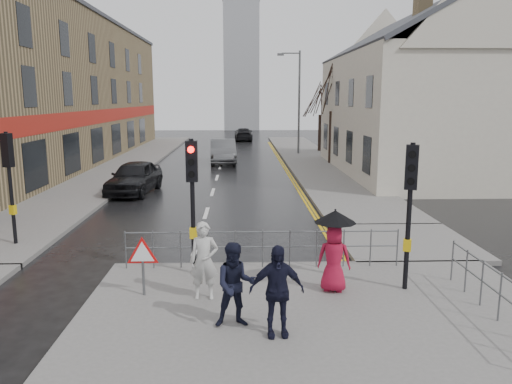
{
  "coord_description": "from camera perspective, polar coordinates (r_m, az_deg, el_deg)",
  "views": [
    {
      "loc": [
        1.41,
        -11.89,
        4.5
      ],
      "look_at": [
        1.9,
        4.69,
        1.37
      ],
      "focal_mm": 35.0,
      "sensor_mm": 36.0,
      "label": 1
    }
  ],
  "objects": [
    {
      "name": "pedestrian_a",
      "position": [
        11.06,
        -5.95,
        -7.82
      ],
      "size": [
        0.64,
        0.43,
        1.73
      ],
      "primitive_type": "imported",
      "rotation": [
        0.0,
        0.0,
        0.03
      ],
      "color": "#B4B4B0",
      "rests_on": "near_pavement"
    },
    {
      "name": "car_mid",
      "position": [
        35.34,
        -3.79,
        4.68
      ],
      "size": [
        2.01,
        5.08,
        1.65
      ],
      "primitive_type": "imported",
      "rotation": [
        0.0,
        0.0,
        0.05
      ],
      "color": "#505255",
      "rests_on": "ground"
    },
    {
      "name": "ground",
      "position": [
        12.79,
        -8.03,
        -10.04
      ],
      "size": [
        120.0,
        120.0,
        0.0
      ],
      "primitive_type": "plane",
      "color": "black",
      "rests_on": "ground"
    },
    {
      "name": "left_pavement",
      "position": [
        36.05,
        -14.38,
        3.28
      ],
      "size": [
        4.0,
        44.0,
        0.14
      ],
      "primitive_type": "cube",
      "color": "#605E5B",
      "rests_on": "ground"
    },
    {
      "name": "warning_sign",
      "position": [
        11.44,
        -12.84,
        -7.2
      ],
      "size": [
        0.8,
        0.07,
        1.35
      ],
      "color": "#595B5E",
      "rests_on": "near_pavement"
    },
    {
      "name": "car_parked",
      "position": [
        24.62,
        -13.73,
        1.67
      ],
      "size": [
        2.33,
        4.74,
        1.55
      ],
      "primitive_type": "imported",
      "rotation": [
        0.0,
        0.0,
        -0.11
      ],
      "color": "black",
      "rests_on": "ground"
    },
    {
      "name": "guard_railing_side",
      "position": [
        11.08,
        26.18,
        -9.73
      ],
      "size": [
        0.04,
        4.54,
        1.0
      ],
      "color": "#595B5E",
      "rests_on": "near_pavement"
    },
    {
      "name": "pedestrian_b",
      "position": [
        9.75,
        -2.35,
        -10.56
      ],
      "size": [
        0.87,
        0.71,
        1.67
      ],
      "primitive_type": "imported",
      "rotation": [
        0.0,
        0.0,
        0.1
      ],
      "color": "black",
      "rests_on": "near_pavement"
    },
    {
      "name": "street_lamp",
      "position": [
        40.13,
        4.7,
        10.93
      ],
      "size": [
        1.83,
        0.25,
        8.0
      ],
      "color": "#595B5E",
      "rests_on": "right_pavement"
    },
    {
      "name": "traffic_signal_near_left",
      "position": [
        12.32,
        -7.31,
        1.04
      ],
      "size": [
        0.28,
        0.27,
        3.4
      ],
      "color": "black",
      "rests_on": "near_pavement"
    },
    {
      "name": "pedestrian_d",
      "position": [
        9.36,
        2.37,
        -11.2
      ],
      "size": [
        1.05,
        0.5,
        1.74
      ],
      "primitive_type": "imported",
      "rotation": [
        0.0,
        0.0,
        0.07
      ],
      "color": "black",
      "rests_on": "near_pavement"
    },
    {
      "name": "pavement_bridge_right",
      "position": [
        16.35,
        16.6,
        -5.51
      ],
      "size": [
        4.0,
        4.2,
        0.14
      ],
      "primitive_type": "cube",
      "color": "#605E5B",
      "rests_on": "ground"
    },
    {
      "name": "church_tower",
      "position": [
        74.03,
        -1.67,
        14.15
      ],
      "size": [
        5.0,
        5.0,
        18.0
      ],
      "primitive_type": "cube",
      "color": "#94979D",
      "rests_on": "ground"
    },
    {
      "name": "traffic_signal_near_right",
      "position": [
        11.71,
        17.22,
        0.14
      ],
      "size": [
        0.34,
        0.33,
        3.4
      ],
      "color": "black",
      "rests_on": "near_pavement"
    },
    {
      "name": "guard_railing_front",
      "position": [
        13.02,
        0.76,
        -5.57
      ],
      "size": [
        7.14,
        0.04,
        1.0
      ],
      "color": "#595B5E",
      "rests_on": "near_pavement"
    },
    {
      "name": "right_pavement",
      "position": [
        37.5,
        6.13,
        3.83
      ],
      "size": [
        4.0,
        40.0,
        0.14
      ],
      "primitive_type": "cube",
      "color": "#605E5B",
      "rests_on": "ground"
    },
    {
      "name": "near_pavement",
      "position": [
        9.62,
        8.39,
        -16.87
      ],
      "size": [
        10.0,
        9.0,
        0.14
      ],
      "primitive_type": "cube",
      "color": "#605E5B",
      "rests_on": "ground"
    },
    {
      "name": "car_far",
      "position": [
        53.97,
        -1.45,
        6.6
      ],
      "size": [
        1.99,
        4.68,
        1.35
      ],
      "primitive_type": "imported",
      "rotation": [
        0.0,
        0.0,
        3.16
      ],
      "color": "black",
      "rests_on": "ground"
    },
    {
      "name": "tree_far",
      "position": [
        42.4,
        7.37,
        10.48
      ],
      "size": [
        2.4,
        2.4,
        5.64
      ],
      "color": "black",
      "rests_on": "right_pavement"
    },
    {
      "name": "tree_near",
      "position": [
        34.44,
        8.67,
        11.61
      ],
      "size": [
        2.4,
        2.4,
        6.58
      ],
      "color": "black",
      "rests_on": "right_pavement"
    },
    {
      "name": "traffic_signal_far_left",
      "position": [
        16.54,
        -26.39,
        2.47
      ],
      "size": [
        0.34,
        0.33,
        3.4
      ],
      "color": "black",
      "rests_on": "left_pavement"
    },
    {
      "name": "building_left_terrace",
      "position": [
        36.45,
        -23.71,
        10.58
      ],
      "size": [
        8.0,
        42.0,
        10.0
      ],
      "primitive_type": "cube",
      "color": "olive",
      "rests_on": "ground"
    },
    {
      "name": "building_right_cream",
      "position": [
        31.71,
        18.14,
        10.66
      ],
      "size": [
        9.0,
        16.4,
        10.1
      ],
      "color": "#BCB4A4",
      "rests_on": "ground"
    },
    {
      "name": "pedestrian_with_umbrella",
      "position": [
        11.49,
        8.94,
        -6.06
      ],
      "size": [
        0.96,
        0.96,
        1.89
      ],
      "color": "maroon",
      "rests_on": "near_pavement"
    }
  ]
}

